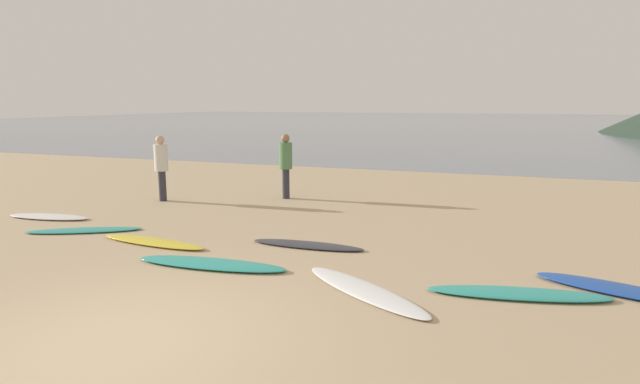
{
  "coord_description": "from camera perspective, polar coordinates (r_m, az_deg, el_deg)",
  "views": [
    {
      "loc": [
        3.84,
        -4.13,
        2.63
      ],
      "look_at": [
        -0.04,
        6.57,
        0.6
      ],
      "focal_mm": 28.53,
      "sensor_mm": 36.0,
      "label": 1
    }
  ],
  "objects": [
    {
      "name": "ground_plane",
      "position": [
        14.9,
        4.65,
        -0.48
      ],
      "size": [
        120.0,
        120.0,
        0.2
      ],
      "primitive_type": "cube",
      "color": "tan",
      "rests_on": "ground"
    },
    {
      "name": "ocean_water",
      "position": [
        69.44,
        16.9,
        7.52
      ],
      "size": [
        140.0,
        100.0,
        0.01
      ],
      "primitive_type": "cube",
      "color": "slate",
      "rests_on": "ground"
    },
    {
      "name": "surfboard_0",
      "position": [
        13.17,
        -28.15,
        -2.45
      ],
      "size": [
        2.06,
        0.8,
        0.08
      ],
      "primitive_type": "ellipsoid",
      "rotation": [
        0.0,
        0.0,
        0.14
      ],
      "color": "white",
      "rests_on": "ground"
    },
    {
      "name": "surfboard_1",
      "position": [
        11.51,
        -24.93,
        -3.91
      ],
      "size": [
        2.23,
        1.47,
        0.06
      ],
      "primitive_type": "ellipsoid",
      "rotation": [
        0.0,
        0.0,
        0.49
      ],
      "color": "teal",
      "rests_on": "ground"
    },
    {
      "name": "surfboard_2",
      "position": [
        10.07,
        -18.23,
        -5.31
      ],
      "size": [
        2.38,
        0.66,
        0.08
      ],
      "primitive_type": "ellipsoid",
      "rotation": [
        0.0,
        0.0,
        -0.08
      ],
      "color": "yellow",
      "rests_on": "ground"
    },
    {
      "name": "surfboard_3",
      "position": [
        8.49,
        -12.13,
        -7.86
      ],
      "size": [
        2.62,
        0.78,
        0.09
      ],
      "primitive_type": "ellipsoid",
      "rotation": [
        0.0,
        0.0,
        0.09
      ],
      "color": "teal",
      "rests_on": "ground"
    },
    {
      "name": "surfboard_4",
      "position": [
        9.39,
        -1.42,
        -5.94
      ],
      "size": [
        2.15,
        0.52,
        0.07
      ],
      "primitive_type": "ellipsoid",
      "rotation": [
        0.0,
        0.0,
        0.03
      ],
      "color": "#333338",
      "rests_on": "ground"
    },
    {
      "name": "surfboard_5",
      "position": [
        7.25,
        4.99,
        -10.93
      ],
      "size": [
        2.32,
        1.81,
        0.06
      ],
      "primitive_type": "ellipsoid",
      "rotation": [
        0.0,
        0.0,
        -0.59
      ],
      "color": "white",
      "rests_on": "ground"
    },
    {
      "name": "surfboard_6",
      "position": [
        7.6,
        21.35,
        -10.55
      ],
      "size": [
        2.5,
        0.96,
        0.08
      ],
      "primitive_type": "ellipsoid",
      "rotation": [
        0.0,
        0.0,
        0.19
      ],
      "color": "teal",
      "rests_on": "ground"
    },
    {
      "name": "surfboard_7",
      "position": [
        8.34,
        30.4,
        -9.37
      ],
      "size": [
        2.22,
        1.18,
        0.09
      ],
      "primitive_type": "ellipsoid",
      "rotation": [
        0.0,
        0.0,
        -0.31
      ],
      "color": "#1E479E",
      "rests_on": "ground"
    },
    {
      "name": "person_0",
      "position": [
        14.14,
        -17.39,
        3.16
      ],
      "size": [
        0.35,
        0.35,
        1.75
      ],
      "rotation": [
        0.0,
        0.0,
        0.42
      ],
      "color": "#2D2D38",
      "rests_on": "ground"
    },
    {
      "name": "person_1",
      "position": [
        13.87,
        -3.87,
        3.52
      ],
      "size": [
        0.36,
        0.36,
        1.77
      ],
      "rotation": [
        0.0,
        0.0,
        5.03
      ],
      "color": "#2D2D38",
      "rests_on": "ground"
    }
  ]
}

